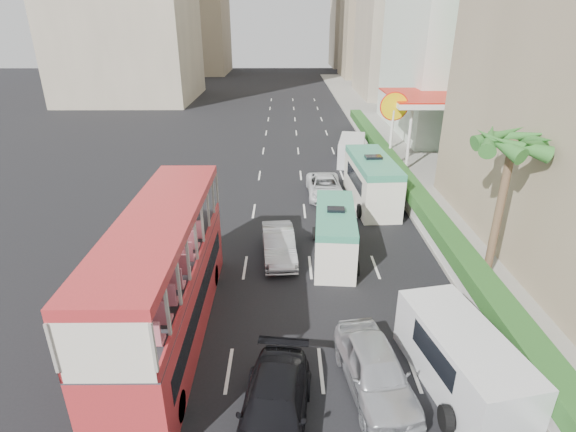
{
  "coord_description": "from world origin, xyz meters",
  "views": [
    {
      "loc": [
        -1.64,
        -14.06,
        11.2
      ],
      "look_at": [
        -1.5,
        4.0,
        3.2
      ],
      "focal_mm": 28.0,
      "sensor_mm": 36.0,
      "label": 1
    }
  ],
  "objects_px": {
    "car_silver_lane_a": "(279,257)",
    "shell_station": "(424,128)",
    "panel_van_near": "(461,360)",
    "palm_tree": "(499,212)",
    "car_black": "(274,428)",
    "minibus_far": "(372,181)",
    "panel_van_far": "(352,150)",
    "double_decker_bus": "(165,278)",
    "car_silver_lane_b": "(373,389)",
    "van_asset": "(324,196)",
    "minibus_near": "(335,234)"
  },
  "relations": [
    {
      "from": "van_asset",
      "to": "minibus_far",
      "type": "xyz_separation_m",
      "value": [
        2.9,
        -1.29,
        1.53
      ]
    },
    {
      "from": "car_silver_lane_a",
      "to": "panel_van_far",
      "type": "bearing_deg",
      "value": 65.46
    },
    {
      "from": "double_decker_bus",
      "to": "minibus_near",
      "type": "xyz_separation_m",
      "value": [
        6.86,
        6.15,
        -1.27
      ]
    },
    {
      "from": "van_asset",
      "to": "shell_station",
      "type": "height_order",
      "value": "shell_station"
    },
    {
      "from": "minibus_far",
      "to": "shell_station",
      "type": "height_order",
      "value": "shell_station"
    },
    {
      "from": "minibus_near",
      "to": "panel_van_far",
      "type": "bearing_deg",
      "value": 83.88
    },
    {
      "from": "car_silver_lane_b",
      "to": "double_decker_bus",
      "type": "bearing_deg",
      "value": 149.94
    },
    {
      "from": "car_black",
      "to": "van_asset",
      "type": "bearing_deg",
      "value": 87.89
    },
    {
      "from": "car_silver_lane_b",
      "to": "van_asset",
      "type": "xyz_separation_m",
      "value": [
        -0.19,
        17.46,
        0.0
      ]
    },
    {
      "from": "van_asset",
      "to": "panel_van_far",
      "type": "relative_size",
      "value": 0.98
    },
    {
      "from": "shell_station",
      "to": "palm_tree",
      "type": "bearing_deg",
      "value": -96.6
    },
    {
      "from": "panel_van_far",
      "to": "car_silver_lane_b",
      "type": "bearing_deg",
      "value": -85.33
    },
    {
      "from": "car_silver_lane_b",
      "to": "panel_van_near",
      "type": "distance_m",
      "value": 2.99
    },
    {
      "from": "car_silver_lane_a",
      "to": "shell_station",
      "type": "relative_size",
      "value": 0.56
    },
    {
      "from": "car_black",
      "to": "minibus_near",
      "type": "relative_size",
      "value": 0.87
    },
    {
      "from": "minibus_near",
      "to": "palm_tree",
      "type": "height_order",
      "value": "palm_tree"
    },
    {
      "from": "car_silver_lane_a",
      "to": "minibus_far",
      "type": "height_order",
      "value": "minibus_far"
    },
    {
      "from": "double_decker_bus",
      "to": "car_black",
      "type": "xyz_separation_m",
      "value": [
        4.02,
        -4.4,
        -2.53
      ]
    },
    {
      "from": "car_black",
      "to": "panel_van_far",
      "type": "xyz_separation_m",
      "value": [
        5.96,
        27.01,
        1.0
      ]
    },
    {
      "from": "shell_station",
      "to": "panel_van_far",
      "type": "bearing_deg",
      "value": -176.28
    },
    {
      "from": "car_silver_lane_b",
      "to": "panel_van_near",
      "type": "bearing_deg",
      "value": -5.49
    },
    {
      "from": "panel_van_near",
      "to": "panel_van_far",
      "type": "distance_m",
      "value": 25.33
    },
    {
      "from": "double_decker_bus",
      "to": "car_black",
      "type": "distance_m",
      "value": 6.47
    },
    {
      "from": "car_silver_lane_a",
      "to": "palm_tree",
      "type": "height_order",
      "value": "palm_tree"
    },
    {
      "from": "panel_van_far",
      "to": "minibus_near",
      "type": "bearing_deg",
      "value": -89.98
    },
    {
      "from": "car_silver_lane_b",
      "to": "minibus_near",
      "type": "xyz_separation_m",
      "value": [
        -0.4,
        9.02,
        1.26
      ]
    },
    {
      "from": "van_asset",
      "to": "palm_tree",
      "type": "relative_size",
      "value": 0.77
    },
    {
      "from": "panel_van_far",
      "to": "palm_tree",
      "type": "height_order",
      "value": "palm_tree"
    },
    {
      "from": "double_decker_bus",
      "to": "panel_van_near",
      "type": "bearing_deg",
      "value": -15.14
    },
    {
      "from": "minibus_near",
      "to": "palm_tree",
      "type": "xyz_separation_m",
      "value": [
        6.94,
        -2.15,
        2.12
      ]
    },
    {
      "from": "double_decker_bus",
      "to": "van_asset",
      "type": "distance_m",
      "value": 16.41
    },
    {
      "from": "double_decker_bus",
      "to": "car_silver_lane_a",
      "type": "bearing_deg",
      "value": 56.28
    },
    {
      "from": "car_black",
      "to": "minibus_far",
      "type": "relative_size",
      "value": 0.72
    },
    {
      "from": "car_silver_lane_a",
      "to": "panel_van_near",
      "type": "relative_size",
      "value": 0.83
    },
    {
      "from": "double_decker_bus",
      "to": "palm_tree",
      "type": "xyz_separation_m",
      "value": [
        13.8,
        4.0,
        0.85
      ]
    },
    {
      "from": "car_silver_lane_b",
      "to": "minibus_far",
      "type": "height_order",
      "value": "minibus_far"
    },
    {
      "from": "car_silver_lane_b",
      "to": "car_silver_lane_a",
      "type": "bearing_deg",
      "value": 101.32
    },
    {
      "from": "panel_van_near",
      "to": "palm_tree",
      "type": "distance_m",
      "value": 8.03
    },
    {
      "from": "minibus_near",
      "to": "van_asset",
      "type": "bearing_deg",
      "value": 93.2
    },
    {
      "from": "car_silver_lane_a",
      "to": "panel_van_near",
      "type": "bearing_deg",
      "value": -60.39
    },
    {
      "from": "panel_van_far",
      "to": "palm_tree",
      "type": "distance_m",
      "value": 19.14
    },
    {
      "from": "car_black",
      "to": "panel_van_far",
      "type": "distance_m",
      "value": 27.67
    },
    {
      "from": "car_silver_lane_a",
      "to": "car_black",
      "type": "distance_m",
      "value": 10.46
    },
    {
      "from": "car_black",
      "to": "shell_station",
      "type": "relative_size",
      "value": 0.62
    },
    {
      "from": "panel_van_far",
      "to": "van_asset",
      "type": "bearing_deg",
      "value": -99.21
    },
    {
      "from": "double_decker_bus",
      "to": "car_black",
      "type": "height_order",
      "value": "double_decker_bus"
    },
    {
      "from": "car_silver_lane_a",
      "to": "minibus_far",
      "type": "distance_m",
      "value": 9.48
    },
    {
      "from": "car_black",
      "to": "minibus_near",
      "type": "height_order",
      "value": "minibus_near"
    },
    {
      "from": "car_silver_lane_b",
      "to": "car_black",
      "type": "bearing_deg",
      "value": -163.32
    },
    {
      "from": "car_silver_lane_a",
      "to": "panel_van_near",
      "type": "height_order",
      "value": "panel_van_near"
    }
  ]
}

